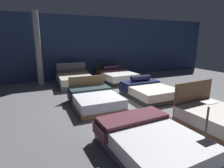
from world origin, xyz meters
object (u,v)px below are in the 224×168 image
(bed_4, at_px, (75,80))
(price_sign, at_px, (205,132))
(support_pillar, at_px, (38,49))
(bed_5, at_px, (116,76))
(bed_0, at_px, (150,141))
(bed_3, at_px, (148,91))
(bed_1, at_px, (223,121))
(bed_2, at_px, (95,99))

(bed_4, bearing_deg, price_sign, -77.27)
(support_pillar, bearing_deg, bed_5, -12.93)
(bed_0, relative_size, support_pillar, 0.60)
(bed_3, relative_size, bed_4, 1.00)
(bed_0, height_order, price_sign, price_sign)
(bed_1, xyz_separation_m, bed_5, (0.02, 5.99, 0.04))
(bed_0, xyz_separation_m, price_sign, (1.04, -0.39, 0.16))
(bed_1, relative_size, bed_4, 0.97)
(bed_5, xyz_separation_m, price_sign, (-1.15, -6.37, 0.11))
(bed_0, bearing_deg, support_pillar, 100.75)
(bed_0, height_order, bed_5, bed_5)
(bed_1, height_order, bed_3, bed_1)
(bed_5, bearing_deg, bed_1, -92.58)
(bed_5, height_order, price_sign, price_sign)
(price_sign, bearing_deg, bed_0, 159.72)
(bed_1, distance_m, price_sign, 1.20)
(bed_4, relative_size, price_sign, 2.02)
(bed_1, relative_size, support_pillar, 0.57)
(bed_0, distance_m, support_pillar, 7.18)
(bed_0, bearing_deg, bed_4, 88.48)
(bed_4, distance_m, price_sign, 6.47)
(bed_5, bearing_deg, bed_2, -129.56)
(bed_5, height_order, support_pillar, support_pillar)
(bed_1, bearing_deg, support_pillar, 115.51)
(bed_5, bearing_deg, bed_0, -112.51)
(bed_0, height_order, bed_4, bed_4)
(bed_1, relative_size, bed_2, 0.99)
(bed_4, relative_size, bed_5, 0.94)
(bed_2, distance_m, price_sign, 3.55)
(bed_3, height_order, price_sign, price_sign)
(bed_5, xyz_separation_m, support_pillar, (-3.73, 0.86, 1.47))
(bed_2, xyz_separation_m, bed_4, (0.05, 3.02, 0.05))
(bed_0, relative_size, bed_1, 1.05)
(bed_1, xyz_separation_m, bed_2, (-2.27, 2.98, -0.01))
(bed_0, distance_m, bed_4, 5.99)
(bed_1, height_order, support_pillar, support_pillar)
(support_pillar, bearing_deg, bed_0, -77.33)
(support_pillar, bearing_deg, bed_4, -29.65)
(bed_2, bearing_deg, bed_1, -51.34)
(bed_0, relative_size, bed_2, 1.04)
(bed_1, distance_m, bed_2, 3.74)
(bed_0, distance_m, bed_1, 2.17)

